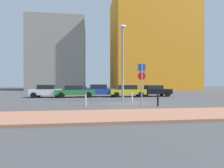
{
  "coord_description": "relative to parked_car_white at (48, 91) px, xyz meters",
  "views": [
    {
      "loc": [
        -3.22,
        -14.69,
        1.77
      ],
      "look_at": [
        -1.02,
        2.12,
        1.62
      ],
      "focal_mm": 29.05,
      "sensor_mm": 36.0,
      "label": 1
    }
  ],
  "objects": [
    {
      "name": "parked_car_black",
      "position": [
        13.05,
        -0.09,
        -0.03
      ],
      "size": [
        4.24,
        2.11,
        1.42
      ],
      "color": "black",
      "rests_on": "ground"
    },
    {
      "name": "parked_car_yellow",
      "position": [
        9.57,
        -0.37,
        -0.01
      ],
      "size": [
        4.36,
        2.05,
        1.46
      ],
      "color": "gold",
      "rests_on": "ground"
    },
    {
      "name": "ground_plane",
      "position": [
        8.01,
        -7.51,
        -0.77
      ],
      "size": [
        120.0,
        120.0,
        0.0
      ],
      "primitive_type": "plane",
      "color": "#424244"
    },
    {
      "name": "parking_meter",
      "position": [
        4.52,
        -6.03,
        0.13
      ],
      "size": [
        0.18,
        0.14,
        1.4
      ],
      "color": "#4C4C51",
      "rests_on": "ground"
    },
    {
      "name": "building_under_construction",
      "position": [
        -2.44,
        24.0,
        7.62
      ],
      "size": [
        12.8,
        11.48,
        16.78
      ],
      "primitive_type": "cube",
      "color": "gray",
      "rests_on": "ground"
    },
    {
      "name": "traffic_bollard_near",
      "position": [
        8.62,
        -6.56,
        -0.31
      ],
      "size": [
        0.13,
        0.13,
        0.93
      ],
      "primitive_type": "cylinder",
      "color": "#B7B7BC",
      "rests_on": "ground"
    },
    {
      "name": "sidewalk_brick",
      "position": [
        8.01,
        -13.1,
        -0.7
      ],
      "size": [
        40.0,
        3.41,
        0.14
      ],
      "primitive_type": "cube",
      "color": "#9E664C",
      "rests_on": "ground"
    },
    {
      "name": "traffic_bollard_far",
      "position": [
        4.58,
        -8.62,
        -0.32
      ],
      "size": [
        0.12,
        0.12,
        0.9
      ],
      "primitive_type": "cylinder",
      "color": "#B7B7BC",
      "rests_on": "ground"
    },
    {
      "name": "street_lamp",
      "position": [
        8.02,
        -5.3,
        3.47
      ],
      "size": [
        0.7,
        0.36,
        7.23
      ],
      "color": "gray",
      "rests_on": "ground"
    },
    {
      "name": "parking_sign_post",
      "position": [
        8.73,
        -9.11,
        1.23
      ],
      "size": [
        0.6,
        0.1,
        3.18
      ],
      "color": "gray",
      "rests_on": "ground"
    },
    {
      "name": "traffic_bollard_mid",
      "position": [
        9.91,
        -9.32,
        -0.28
      ],
      "size": [
        0.14,
        0.14,
        0.99
      ],
      "primitive_type": "cylinder",
      "color": "black",
      "rests_on": "ground"
    },
    {
      "name": "parked_car_green",
      "position": [
        3.21,
        -0.21,
        -0.04
      ],
      "size": [
        4.65,
        2.08,
        1.4
      ],
      "color": "#237238",
      "rests_on": "ground"
    },
    {
      "name": "parked_car_white",
      "position": [
        0.0,
        0.0,
        0.0
      ],
      "size": [
        3.98,
        2.09,
        1.49
      ],
      "color": "white",
      "rests_on": "ground"
    },
    {
      "name": "parked_car_blue",
      "position": [
        6.3,
        0.14,
        0.01
      ],
      "size": [
        4.4,
        2.19,
        1.52
      ],
      "color": "#1E389E",
      "rests_on": "ground"
    },
    {
      "name": "building_colorful_midrise",
      "position": [
        20.45,
        21.55,
        10.64
      ],
      "size": [
        19.14,
        14.09,
        22.83
      ],
      "primitive_type": "cube",
      "color": "orange",
      "rests_on": "ground"
    }
  ]
}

